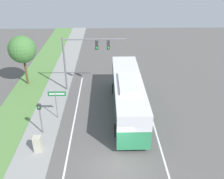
% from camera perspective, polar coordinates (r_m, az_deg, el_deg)
% --- Properties ---
extents(ground_plane, '(80.00, 80.00, 0.00)m').
position_cam_1_polar(ground_plane, '(18.74, 0.84, -16.96)').
color(ground_plane, '#565451').
extents(sidewalk, '(2.80, 80.00, 0.12)m').
position_cam_1_polar(sidewalk, '(19.51, -18.48, -16.33)').
color(sidewalk, gray).
rests_on(sidewalk, ground_plane).
extents(lane_divider_near, '(0.14, 30.00, 0.01)m').
position_cam_1_polar(lane_divider_near, '(18.97, -10.59, -16.87)').
color(lane_divider_near, silver).
rests_on(lane_divider_near, ground_plane).
extents(lane_divider_far, '(0.14, 30.00, 0.01)m').
position_cam_1_polar(lane_divider_far, '(19.19, 12.11, -16.41)').
color(lane_divider_far, silver).
rests_on(lane_divider_far, ground_plane).
extents(bus, '(2.74, 12.07, 3.65)m').
position_cam_1_polar(bus, '(23.42, 3.62, -0.84)').
color(bus, '#2D8956').
rests_on(bus, ground_plane).
extents(signal_gantry, '(6.64, 0.41, 6.10)m').
position_cam_1_polar(signal_gantry, '(26.65, -6.55, 8.30)').
color(signal_gantry, slate).
rests_on(signal_gantry, ground_plane).
extents(pedestrian_signal, '(0.28, 0.34, 2.92)m').
position_cam_1_polar(pedestrian_signal, '(21.15, -16.11, -5.41)').
color(pedestrian_signal, slate).
rests_on(pedestrian_signal, ground_plane).
extents(street_sign, '(1.60, 0.08, 2.89)m').
position_cam_1_polar(street_sign, '(22.77, -12.54, -2.11)').
color(street_sign, slate).
rests_on(street_sign, ground_plane).
extents(utility_cabinet, '(0.59, 0.54, 1.29)m').
position_cam_1_polar(utility_cabinet, '(20.09, -16.61, -11.82)').
color(utility_cabinet, '#B7B29E').
rests_on(utility_cabinet, sidewalk).
extents(roadside_tree, '(3.05, 3.05, 5.74)m').
position_cam_1_polar(roadside_tree, '(29.56, -19.84, 8.59)').
color(roadside_tree, brown).
rests_on(roadside_tree, grass_verge).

